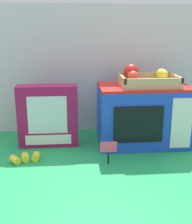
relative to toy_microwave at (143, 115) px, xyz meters
The scene contains 7 objects.
ground_plane 0.25m from the toy_microwave, behind, with size 1.70×1.70×0.00m, color #219E54.
display_back_panel 0.37m from the toy_microwave, 130.87° to the left, with size 1.61×0.03×0.67m, color silver.
toy_microwave is the anchor object (origin of this frame).
food_groups_crate 0.17m from the toy_microwave, 44.02° to the right, with size 0.26×0.18×0.10m.
cookie_set_box 0.46m from the toy_microwave, behind, with size 0.28×0.08×0.30m.
price_sign 0.30m from the toy_microwave, 131.79° to the right, with size 0.07×0.01×0.10m.
loose_toy_banana 0.58m from the toy_microwave, 163.30° to the right, with size 0.13×0.08×0.03m.
Camera 1 is at (-0.14, -1.34, 0.55)m, focal length 46.84 mm.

